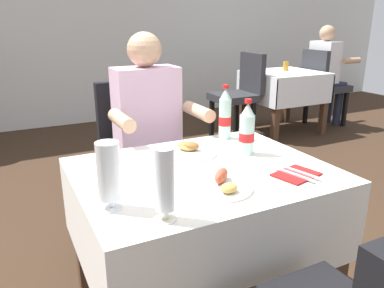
{
  "coord_description": "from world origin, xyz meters",
  "views": [
    {
      "loc": [
        -0.76,
        -1.23,
        1.32
      ],
      "look_at": [
        -0.07,
        0.15,
        0.81
      ],
      "focal_mm": 35.63,
      "sensor_mm": 36.0,
      "label": 1
    }
  ],
  "objects_px": {
    "napkin_cutlery_set": "(296,174)",
    "background_dining_table": "(283,88)",
    "main_dining_table": "(203,208)",
    "chair_far_diner_seat": "(141,153)",
    "background_chair_left": "(240,91)",
    "background_table_tumbler": "(286,66)",
    "background_patron": "(327,70)",
    "cola_bottle_secondary": "(247,131)",
    "beer_glass_middle": "(109,176)",
    "background_chair_right": "(323,83)",
    "plate_far_diner": "(189,150)",
    "cola_bottle_primary": "(225,115)",
    "plate_near_camera": "(222,185)",
    "beer_glass_left": "(165,185)",
    "seated_diner_far": "(151,132)"
  },
  "relations": [
    {
      "from": "main_dining_table",
      "to": "background_table_tumbler",
      "type": "relative_size",
      "value": 9.27
    },
    {
      "from": "seated_diner_far",
      "to": "background_patron",
      "type": "height_order",
      "value": "same"
    },
    {
      "from": "cola_bottle_secondary",
      "to": "background_chair_right",
      "type": "xyz_separation_m",
      "value": [
        2.69,
        2.22,
        -0.29
      ]
    },
    {
      "from": "cola_bottle_secondary",
      "to": "cola_bottle_primary",
      "type": "bearing_deg",
      "value": 81.58
    },
    {
      "from": "plate_far_diner",
      "to": "background_chair_right",
      "type": "bearing_deg",
      "value": 35.68
    },
    {
      "from": "chair_far_diner_seat",
      "to": "background_table_tumbler",
      "type": "height_order",
      "value": "chair_far_diner_seat"
    },
    {
      "from": "chair_far_diner_seat",
      "to": "background_chair_right",
      "type": "height_order",
      "value": "same"
    },
    {
      "from": "background_dining_table",
      "to": "beer_glass_left",
      "type": "bearing_deg",
      "value": -135.15
    },
    {
      "from": "chair_far_diner_seat",
      "to": "background_dining_table",
      "type": "relative_size",
      "value": 1.16
    },
    {
      "from": "beer_glass_left",
      "to": "chair_far_diner_seat",
      "type": "bearing_deg",
      "value": 74.9
    },
    {
      "from": "plate_near_camera",
      "to": "plate_far_diner",
      "type": "bearing_deg",
      "value": 80.75
    },
    {
      "from": "seated_diner_far",
      "to": "napkin_cutlery_set",
      "type": "bearing_deg",
      "value": -73.56
    },
    {
      "from": "chair_far_diner_seat",
      "to": "background_patron",
      "type": "bearing_deg",
      "value": 26.64
    },
    {
      "from": "background_patron",
      "to": "napkin_cutlery_set",
      "type": "bearing_deg",
      "value": -137.02
    },
    {
      "from": "cola_bottle_secondary",
      "to": "chair_far_diner_seat",
      "type": "bearing_deg",
      "value": 110.47
    },
    {
      "from": "main_dining_table",
      "to": "cola_bottle_primary",
      "type": "xyz_separation_m",
      "value": [
        0.3,
        0.33,
        0.3
      ]
    },
    {
      "from": "plate_far_diner",
      "to": "beer_glass_left",
      "type": "height_order",
      "value": "beer_glass_left"
    },
    {
      "from": "napkin_cutlery_set",
      "to": "background_dining_table",
      "type": "relative_size",
      "value": 0.24
    },
    {
      "from": "beer_glass_left",
      "to": "background_chair_right",
      "type": "distance_m",
      "value": 4.19
    },
    {
      "from": "chair_far_diner_seat",
      "to": "background_table_tumbler",
      "type": "bearing_deg",
      "value": 33.31
    },
    {
      "from": "chair_far_diner_seat",
      "to": "beer_glass_left",
      "type": "distance_m",
      "value": 1.19
    },
    {
      "from": "background_chair_left",
      "to": "background_chair_right",
      "type": "relative_size",
      "value": 1.0
    },
    {
      "from": "napkin_cutlery_set",
      "to": "background_dining_table",
      "type": "bearing_deg",
      "value": 51.14
    },
    {
      "from": "cola_bottle_primary",
      "to": "background_patron",
      "type": "distance_m",
      "value": 3.35
    },
    {
      "from": "background_chair_right",
      "to": "background_chair_left",
      "type": "bearing_deg",
      "value": 180.0
    },
    {
      "from": "beer_glass_middle",
      "to": "background_chair_left",
      "type": "height_order",
      "value": "background_chair_left"
    },
    {
      "from": "napkin_cutlery_set",
      "to": "background_chair_left",
      "type": "height_order",
      "value": "background_chair_left"
    },
    {
      "from": "seated_diner_far",
      "to": "cola_bottle_secondary",
      "type": "height_order",
      "value": "seated_diner_far"
    },
    {
      "from": "main_dining_table",
      "to": "chair_far_diner_seat",
      "type": "distance_m",
      "value": 0.79
    },
    {
      "from": "main_dining_table",
      "to": "cola_bottle_primary",
      "type": "bearing_deg",
      "value": 47.46
    },
    {
      "from": "cola_bottle_secondary",
      "to": "seated_diner_far",
      "type": "bearing_deg",
      "value": 111.3
    },
    {
      "from": "seated_diner_far",
      "to": "plate_near_camera",
      "type": "xyz_separation_m",
      "value": [
        -0.06,
        -0.88,
        0.04
      ]
    },
    {
      "from": "cola_bottle_primary",
      "to": "napkin_cutlery_set",
      "type": "xyz_separation_m",
      "value": [
        -0.0,
        -0.55,
        -0.12
      ]
    },
    {
      "from": "chair_far_diner_seat",
      "to": "cola_bottle_secondary",
      "type": "xyz_separation_m",
      "value": [
        0.27,
        -0.71,
        0.29
      ]
    },
    {
      "from": "plate_near_camera",
      "to": "background_chair_left",
      "type": "distance_m",
      "value": 3.05
    },
    {
      "from": "background_chair_left",
      "to": "background_table_tumbler",
      "type": "height_order",
      "value": "background_chair_left"
    },
    {
      "from": "beer_glass_middle",
      "to": "background_dining_table",
      "type": "height_order",
      "value": "beer_glass_middle"
    },
    {
      "from": "plate_near_camera",
      "to": "background_table_tumbler",
      "type": "height_order",
      "value": "background_table_tumbler"
    },
    {
      "from": "background_dining_table",
      "to": "background_table_tumbler",
      "type": "bearing_deg",
      "value": 45.14
    },
    {
      "from": "main_dining_table",
      "to": "napkin_cutlery_set",
      "type": "relative_size",
      "value": 5.19
    },
    {
      "from": "background_chair_right",
      "to": "plate_near_camera",
      "type": "bearing_deg",
      "value": -140.08
    },
    {
      "from": "background_patron",
      "to": "cola_bottle_secondary",
      "type": "bearing_deg",
      "value": -140.97
    },
    {
      "from": "main_dining_table",
      "to": "chair_far_diner_seat",
      "type": "xyz_separation_m",
      "value": [
        0.0,
        0.79,
        -0.0
      ]
    },
    {
      "from": "cola_bottle_primary",
      "to": "napkin_cutlery_set",
      "type": "distance_m",
      "value": 0.57
    },
    {
      "from": "background_patron",
      "to": "background_table_tumbler",
      "type": "bearing_deg",
      "value": 173.45
    },
    {
      "from": "background_chair_left",
      "to": "background_patron",
      "type": "distance_m",
      "value": 1.31
    },
    {
      "from": "chair_far_diner_seat",
      "to": "cola_bottle_primary",
      "type": "distance_m",
      "value": 0.63
    },
    {
      "from": "cola_bottle_primary",
      "to": "cola_bottle_secondary",
      "type": "relative_size",
      "value": 1.09
    },
    {
      "from": "plate_far_diner",
      "to": "cola_bottle_primary",
      "type": "height_order",
      "value": "cola_bottle_primary"
    },
    {
      "from": "seated_diner_far",
      "to": "cola_bottle_secondary",
      "type": "relative_size",
      "value": 4.95
    }
  ]
}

